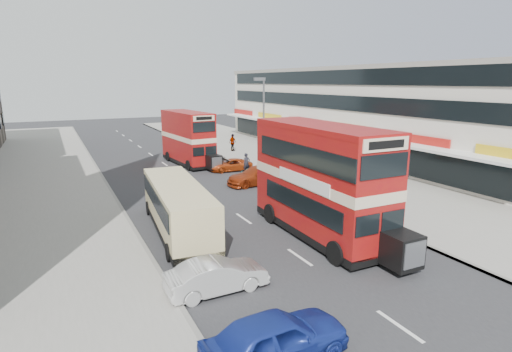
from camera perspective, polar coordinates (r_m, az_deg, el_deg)
ground at (r=17.54m, az=9.78°, el=-13.58°), size 160.00×160.00×0.00m
road_surface at (r=34.73m, az=-10.19°, el=-0.09°), size 12.00×90.00×0.01m
pavement_right at (r=39.73m, az=6.59°, el=1.80°), size 12.00×90.00×0.15m
pavement_left at (r=33.46m, az=-30.26°, el=-2.09°), size 12.00×90.00×0.15m
kerb_left at (r=33.55m, az=-20.21°, el=-1.05°), size 0.20×90.00×0.16m
kerb_right at (r=36.86m, az=-1.09°, el=0.99°), size 0.20×90.00×0.16m
commercial_row at (r=45.47m, az=13.83°, el=8.81°), size 9.90×46.20×9.30m
wooded_hill at (r=110.92m, az=32.03°, el=7.12°), size 172.80×230.40×20.00m
street_lamp at (r=34.57m, az=0.96°, el=8.09°), size 1.00×0.20×8.12m
bus_main at (r=20.77m, az=9.11°, el=-0.66°), size 2.91×10.16×5.58m
bus_second at (r=39.53m, az=-9.51°, el=5.31°), size 3.15×8.92×4.87m
coach at (r=21.84m, az=-10.90°, el=-4.14°), size 3.13×9.35×2.43m
car_left_near at (r=12.40m, az=2.79°, el=-21.69°), size 4.52×2.03×1.51m
car_left_front at (r=15.93m, az=-5.51°, el=-13.75°), size 3.91×1.39×1.29m
car_right_a at (r=31.51m, az=0.21°, el=0.09°), size 5.01×2.23×1.43m
car_right_b at (r=36.40m, az=-3.59°, el=1.55°), size 3.98×2.10×1.07m
pedestrian_near at (r=31.75m, az=5.73°, el=0.85°), size 0.85×0.79×1.92m
pedestrian_far at (r=46.00m, az=-3.31°, el=4.71°), size 1.21×0.93×1.91m
cyclist at (r=33.67m, az=-1.33°, el=0.92°), size 0.78×1.73×2.07m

